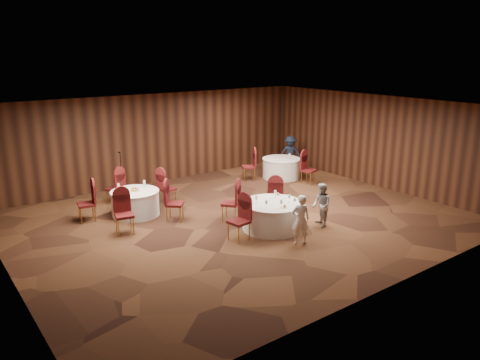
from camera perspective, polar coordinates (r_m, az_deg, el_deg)
ground at (r=13.41m, az=-0.18°, el=-4.85°), size 12.00×12.00×0.00m
room_shell at (r=12.86m, az=-0.19°, el=3.38°), size 12.00×12.00×12.00m
table_main at (r=12.67m, az=3.97°, el=-4.34°), size 1.65×1.65×0.74m
table_left at (r=13.99m, az=-12.64°, el=-2.74°), size 1.40×1.40×0.74m
table_right at (r=17.73m, az=5.06°, el=1.48°), size 1.44×1.44×0.74m
chairs_main at (r=12.96m, az=1.14°, el=-3.25°), size 2.74×1.98×1.00m
chairs_left at (r=13.92m, az=-12.81°, el=-2.30°), size 3.15×3.12×1.00m
chairs_right at (r=17.15m, az=4.69°, el=1.43°), size 2.11×2.37×1.00m
tabletop_main at (r=12.53m, az=4.77°, el=-2.31°), size 1.12×1.07×0.22m
tabletop_left at (r=13.86m, az=-12.77°, el=-0.99°), size 0.83×0.81×0.22m
tabletop_right at (r=17.54m, az=6.07°, el=3.05°), size 0.08×0.08×0.22m
mic_stand at (r=15.45m, az=-14.16°, el=-0.75°), size 0.24×0.24×1.59m
woman_a at (r=11.69m, az=7.40°, el=-4.80°), size 0.55×0.48×1.28m
woman_b at (r=12.93m, az=9.88°, el=-3.03°), size 0.67×0.73×1.22m
man_c at (r=18.84m, az=6.14°, el=3.29°), size 1.02×0.96×1.39m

